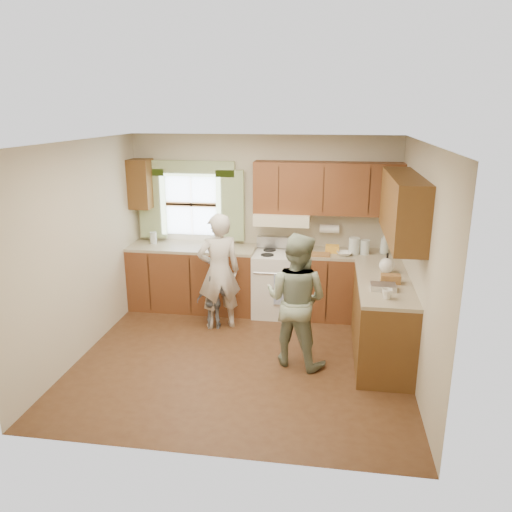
% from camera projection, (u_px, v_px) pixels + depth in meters
% --- Properties ---
extents(room, '(3.80, 3.80, 3.80)m').
position_uv_depth(room, '(242.00, 257.00, 5.54)').
color(room, '#452815').
rests_on(room, ground).
extents(kitchen_fixtures, '(3.80, 2.25, 2.15)m').
position_uv_depth(kitchen_fixtures, '(302.00, 266.00, 6.59)').
color(kitchen_fixtures, '#48220F').
rests_on(kitchen_fixtures, ground).
extents(stove, '(0.76, 0.67, 1.07)m').
position_uv_depth(stove, '(281.00, 282.00, 7.08)').
color(stove, silver).
rests_on(stove, ground).
extents(woman_left, '(0.67, 0.57, 1.56)m').
position_uv_depth(woman_left, '(219.00, 272.00, 6.54)').
color(woman_left, beige).
rests_on(woman_left, ground).
extents(woman_right, '(0.91, 0.81, 1.54)m').
position_uv_depth(woman_right, '(296.00, 300.00, 5.60)').
color(woman_right, '#304835').
rests_on(woman_right, ground).
extents(child, '(0.47, 0.24, 0.77)m').
position_uv_depth(child, '(214.00, 301.00, 6.61)').
color(child, slate).
rests_on(child, ground).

